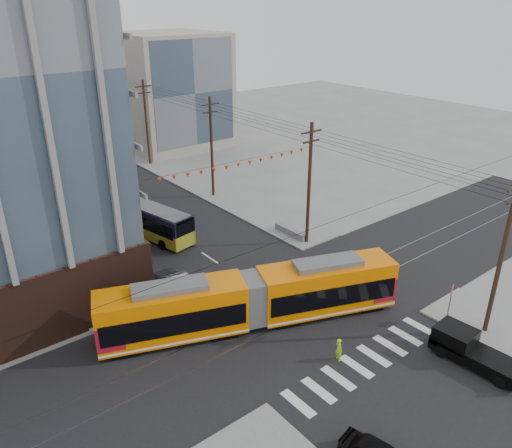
% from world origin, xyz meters
% --- Properties ---
extents(ground, '(160.00, 160.00, 0.00)m').
position_xyz_m(ground, '(0.00, 0.00, 0.00)').
color(ground, slate).
extents(bg_bldg_ne_near, '(14.00, 14.00, 16.00)m').
position_xyz_m(bg_bldg_ne_near, '(16.00, 48.00, 8.00)').
color(bg_bldg_ne_near, gray).
rests_on(bg_bldg_ne_near, ground).
extents(bg_bldg_ne_far, '(16.00, 16.00, 14.00)m').
position_xyz_m(bg_bldg_ne_far, '(18.00, 68.00, 7.00)').
color(bg_bldg_ne_far, '#8C99A5').
rests_on(bg_bldg_ne_far, ground).
extents(utility_pole_near, '(0.30, 0.30, 11.00)m').
position_xyz_m(utility_pole_near, '(8.50, -6.00, 5.50)').
color(utility_pole_near, black).
rests_on(utility_pole_near, ground).
extents(utility_pole_far, '(0.30, 0.30, 11.00)m').
position_xyz_m(utility_pole_far, '(8.50, 56.00, 5.50)').
color(utility_pole_far, black).
rests_on(utility_pole_far, ground).
extents(streetcar, '(19.78, 10.03, 3.88)m').
position_xyz_m(streetcar, '(-2.99, 4.34, 1.94)').
color(streetcar, orange).
rests_on(streetcar, ground).
extents(city_bus, '(4.50, 11.13, 3.08)m').
position_xyz_m(city_bus, '(-1.93, 21.77, 1.54)').
color(city_bus, black).
rests_on(city_bus, ground).
extents(pickup_truck, '(2.27, 5.48, 1.82)m').
position_xyz_m(pickup_truck, '(4.96, -7.36, 0.91)').
color(pickup_truck, black).
rests_on(pickup_truck, ground).
extents(parked_car_silver, '(1.68, 4.62, 1.51)m').
position_xyz_m(parked_car_silver, '(-4.93, 11.26, 0.76)').
color(parked_car_silver, gray).
rests_on(parked_car_silver, ground).
extents(parked_car_white, '(2.92, 5.18, 1.42)m').
position_xyz_m(parked_car_white, '(-5.76, 20.52, 0.71)').
color(parked_car_white, silver).
rests_on(parked_car_white, ground).
extents(parked_car_grey, '(2.77, 5.20, 1.39)m').
position_xyz_m(parked_car_grey, '(-5.24, 24.55, 0.69)').
color(parked_car_grey, '#57575B').
rests_on(parked_car_grey, ground).
extents(pedestrian, '(0.48, 0.63, 1.54)m').
position_xyz_m(pedestrian, '(-1.20, -1.86, 0.77)').
color(pedestrian, '#9BE420').
rests_on(pedestrian, ground).
extents(stop_sign, '(1.09, 1.09, 2.77)m').
position_xyz_m(stop_sign, '(7.52, -3.79, 1.39)').
color(stop_sign, red).
rests_on(stop_sign, ground).
extents(jersey_barrier, '(0.89, 3.76, 0.75)m').
position_xyz_m(jersey_barrier, '(8.30, 12.93, 0.37)').
color(jersey_barrier, gray).
rests_on(jersey_barrier, ground).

